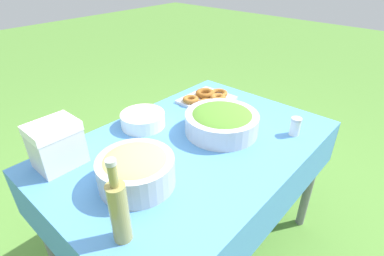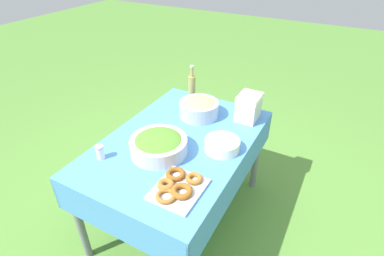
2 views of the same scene
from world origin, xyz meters
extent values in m
plane|color=#568C38|center=(0.00, 0.00, 0.00)|extent=(14.00, 14.00, 0.00)
cube|color=#4C8CD1|center=(0.00, 0.00, 0.74)|extent=(1.34, 0.90, 0.02)
cube|color=#4C8CD1|center=(0.00, -0.45, 0.61)|extent=(1.34, 0.01, 0.22)
cube|color=#4C8CD1|center=(0.00, 0.45, 0.61)|extent=(1.34, 0.01, 0.22)
cube|color=#4C8CD1|center=(-0.67, 0.00, 0.61)|extent=(0.01, 0.90, 0.22)
cube|color=#4C8CD1|center=(0.67, 0.00, 0.61)|extent=(0.01, 0.90, 0.22)
cylinder|color=slate|center=(-0.61, -0.39, 0.36)|extent=(0.05, 0.05, 0.72)
cylinder|color=slate|center=(0.61, -0.39, 0.36)|extent=(0.05, 0.05, 0.72)
cylinder|color=slate|center=(-0.61, 0.39, 0.36)|extent=(0.05, 0.05, 0.72)
cylinder|color=silver|center=(-0.17, 0.04, 0.80)|extent=(0.36, 0.36, 0.10)
ellipsoid|color=#51892D|center=(-0.17, 0.04, 0.83)|extent=(0.32, 0.32, 0.07)
cylinder|color=#B2B7BC|center=(0.35, 0.03, 0.81)|extent=(0.29, 0.29, 0.12)
ellipsoid|color=tan|center=(0.35, 0.03, 0.85)|extent=(0.26, 0.26, 0.07)
cube|color=silver|center=(-0.40, -0.24, 0.76)|extent=(0.29, 0.25, 0.02)
torus|color=#A36628|center=(-0.49, -0.22, 0.78)|extent=(0.15, 0.15, 0.02)
torus|color=brown|center=(-0.33, -0.18, 0.78)|extent=(0.11, 0.11, 0.03)
torus|color=#A36628|center=(-0.43, -0.18, 0.78)|extent=(0.13, 0.13, 0.03)
torus|color=#A36628|center=(-0.31, -0.29, 0.78)|extent=(0.12, 0.12, 0.03)
torus|color=#93561E|center=(-0.43, -0.28, 0.78)|extent=(0.16, 0.16, 0.03)
cylinder|color=white|center=(0.04, -0.30, 0.75)|extent=(0.22, 0.22, 0.01)
cylinder|color=white|center=(0.04, -0.30, 0.77)|extent=(0.22, 0.22, 0.01)
cylinder|color=white|center=(0.04, -0.30, 0.78)|extent=(0.22, 0.22, 0.01)
cylinder|color=white|center=(0.04, -0.30, 0.79)|extent=(0.22, 0.22, 0.01)
cylinder|color=white|center=(0.04, -0.30, 0.80)|extent=(0.22, 0.22, 0.01)
cylinder|color=white|center=(0.04, -0.30, 0.81)|extent=(0.22, 0.22, 0.01)
cylinder|color=#998E4C|center=(0.54, 0.19, 0.86)|extent=(0.06, 0.06, 0.21)
cylinder|color=#998E4C|center=(0.54, 0.19, 1.00)|extent=(0.03, 0.03, 0.07)
cylinder|color=#B7B7B7|center=(0.54, 0.19, 1.04)|extent=(0.03, 0.03, 0.02)
cube|color=silver|center=(0.49, -0.31, 0.83)|extent=(0.18, 0.15, 0.16)
cube|color=white|center=(0.49, -0.31, 0.92)|extent=(0.19, 0.15, 0.04)
cylinder|color=white|center=(-0.39, 0.32, 0.79)|extent=(0.05, 0.05, 0.08)
cylinder|color=silver|center=(-0.39, 0.32, 0.83)|extent=(0.05, 0.05, 0.01)
camera|label=1|loc=(0.88, 0.78, 1.53)|focal=28.00mm
camera|label=2|loc=(-1.39, -0.87, 1.91)|focal=28.00mm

